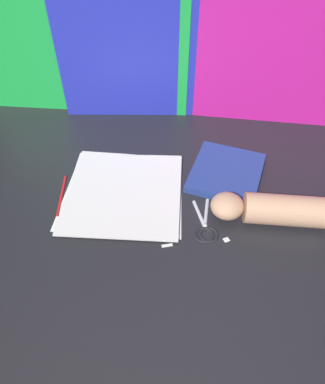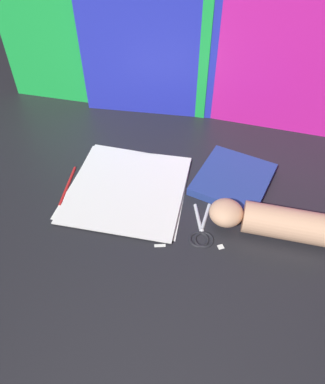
{
  "view_description": "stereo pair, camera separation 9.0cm",
  "coord_description": "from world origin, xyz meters",
  "px_view_note": "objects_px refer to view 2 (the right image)",
  "views": [
    {
      "loc": [
        0.1,
        -0.62,
        0.7
      ],
      "look_at": [
        0.04,
        0.01,
        0.06
      ],
      "focal_mm": 35.0,
      "sensor_mm": 36.0,
      "label": 1
    },
    {
      "loc": [
        0.19,
        -0.6,
        0.7
      ],
      "look_at": [
        0.04,
        0.01,
        0.06
      ],
      "focal_mm": 35.0,
      "sensor_mm": 36.0,
      "label": 2
    }
  ],
  "objects_px": {
    "book_closed": "(233,179)",
    "paper_stack": "(128,188)",
    "hand_forearm": "(271,221)",
    "scissors": "(202,231)"
  },
  "relations": [
    {
      "from": "book_closed",
      "to": "paper_stack",
      "type": "bearing_deg",
      "value": -160.86
    },
    {
      "from": "paper_stack",
      "to": "hand_forearm",
      "type": "height_order",
      "value": "hand_forearm"
    },
    {
      "from": "book_closed",
      "to": "hand_forearm",
      "type": "height_order",
      "value": "hand_forearm"
    },
    {
      "from": "scissors",
      "to": "hand_forearm",
      "type": "xyz_separation_m",
      "value": [
        0.15,
        0.04,
        0.03
      ]
    },
    {
      "from": "scissors",
      "to": "hand_forearm",
      "type": "bearing_deg",
      "value": 15.9
    },
    {
      "from": "scissors",
      "to": "hand_forearm",
      "type": "distance_m",
      "value": 0.16
    },
    {
      "from": "paper_stack",
      "to": "hand_forearm",
      "type": "bearing_deg",
      "value": -8.3
    },
    {
      "from": "hand_forearm",
      "to": "scissors",
      "type": "bearing_deg",
      "value": -164.1
    },
    {
      "from": "book_closed",
      "to": "hand_forearm",
      "type": "distance_m",
      "value": 0.18
    },
    {
      "from": "paper_stack",
      "to": "hand_forearm",
      "type": "relative_size",
      "value": 1.18
    }
  ]
}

